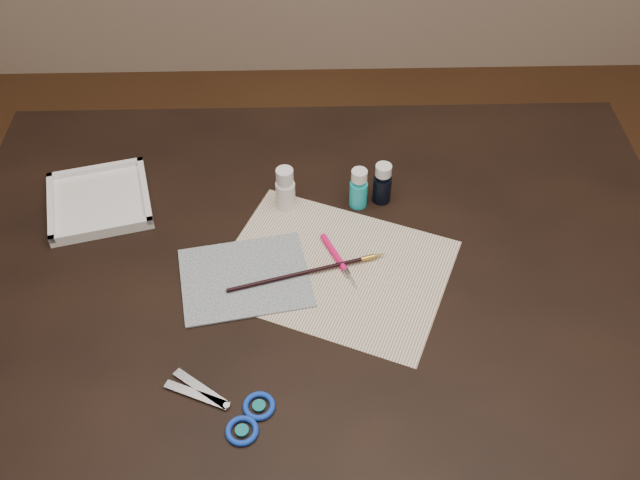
{
  "coord_description": "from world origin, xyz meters",
  "views": [
    {
      "loc": [
        -0.02,
        -0.83,
        1.68
      ],
      "look_at": [
        0.0,
        0.0,
        0.8
      ],
      "focal_mm": 40.0,
      "sensor_mm": 36.0,
      "label": 1
    }
  ],
  "objects_px": {
    "paper": "(335,269)",
    "scissors": "(215,405)",
    "paint_bottle_navy": "(382,183)",
    "canvas": "(245,278)",
    "paint_bottle_white": "(285,189)",
    "paint_bottle_cyan": "(359,188)",
    "palette_tray": "(99,200)"
  },
  "relations": [
    {
      "from": "paint_bottle_navy",
      "to": "paint_bottle_cyan",
      "type": "bearing_deg",
      "value": -165.86
    },
    {
      "from": "paper",
      "to": "palette_tray",
      "type": "distance_m",
      "value": 0.47
    },
    {
      "from": "canvas",
      "to": "scissors",
      "type": "bearing_deg",
      "value": -97.6
    },
    {
      "from": "paint_bottle_navy",
      "to": "scissors",
      "type": "height_order",
      "value": "paint_bottle_navy"
    },
    {
      "from": "paint_bottle_cyan",
      "to": "palette_tray",
      "type": "xyz_separation_m",
      "value": [
        -0.49,
        0.01,
        -0.03
      ]
    },
    {
      "from": "paper",
      "to": "canvas",
      "type": "relative_size",
      "value": 1.75
    },
    {
      "from": "paint_bottle_navy",
      "to": "palette_tray",
      "type": "bearing_deg",
      "value": 179.97
    },
    {
      "from": "paper",
      "to": "scissors",
      "type": "distance_m",
      "value": 0.32
    },
    {
      "from": "canvas",
      "to": "paint_bottle_white",
      "type": "xyz_separation_m",
      "value": [
        0.07,
        0.18,
        0.04
      ]
    },
    {
      "from": "paint_bottle_white",
      "to": "palette_tray",
      "type": "xyz_separation_m",
      "value": [
        -0.35,
        0.01,
        -0.03
      ]
    },
    {
      "from": "paper",
      "to": "paint_bottle_cyan",
      "type": "distance_m",
      "value": 0.18
    },
    {
      "from": "paint_bottle_navy",
      "to": "paper",
      "type": "bearing_deg",
      "value": -118.73
    },
    {
      "from": "paint_bottle_cyan",
      "to": "paint_bottle_navy",
      "type": "distance_m",
      "value": 0.05
    },
    {
      "from": "paint_bottle_cyan",
      "to": "scissors",
      "type": "height_order",
      "value": "paint_bottle_cyan"
    },
    {
      "from": "paint_bottle_navy",
      "to": "paint_bottle_white",
      "type": "bearing_deg",
      "value": -175.82
    },
    {
      "from": "scissors",
      "to": "canvas",
      "type": "bearing_deg",
      "value": -74.32
    },
    {
      "from": "palette_tray",
      "to": "canvas",
      "type": "bearing_deg",
      "value": -34.14
    },
    {
      "from": "paint_bottle_white",
      "to": "scissors",
      "type": "xyz_separation_m",
      "value": [
        -0.1,
        -0.42,
        -0.04
      ]
    },
    {
      "from": "paper",
      "to": "paint_bottle_navy",
      "type": "relative_size",
      "value": 4.52
    },
    {
      "from": "paint_bottle_white",
      "to": "paint_bottle_navy",
      "type": "bearing_deg",
      "value": 4.18
    },
    {
      "from": "canvas",
      "to": "scissors",
      "type": "height_order",
      "value": "scissors"
    },
    {
      "from": "palette_tray",
      "to": "scissors",
      "type": "bearing_deg",
      "value": -60.3
    },
    {
      "from": "canvas",
      "to": "scissors",
      "type": "distance_m",
      "value": 0.25
    },
    {
      "from": "paint_bottle_cyan",
      "to": "paint_bottle_navy",
      "type": "height_order",
      "value": "paint_bottle_navy"
    },
    {
      "from": "paper",
      "to": "paint_bottle_white",
      "type": "relative_size",
      "value": 4.26
    },
    {
      "from": "paper",
      "to": "scissors",
      "type": "relative_size",
      "value": 2.02
    },
    {
      "from": "paint_bottle_white",
      "to": "scissors",
      "type": "height_order",
      "value": "paint_bottle_white"
    },
    {
      "from": "canvas",
      "to": "paint_bottle_white",
      "type": "height_order",
      "value": "paint_bottle_white"
    },
    {
      "from": "paper",
      "to": "paint_bottle_cyan",
      "type": "xyz_separation_m",
      "value": [
        0.05,
        0.16,
        0.04
      ]
    },
    {
      "from": "paper",
      "to": "scissors",
      "type": "bearing_deg",
      "value": -125.36
    },
    {
      "from": "paint_bottle_cyan",
      "to": "scissors",
      "type": "bearing_deg",
      "value": -119.11
    },
    {
      "from": "paint_bottle_cyan",
      "to": "scissors",
      "type": "distance_m",
      "value": 0.49
    }
  ]
}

